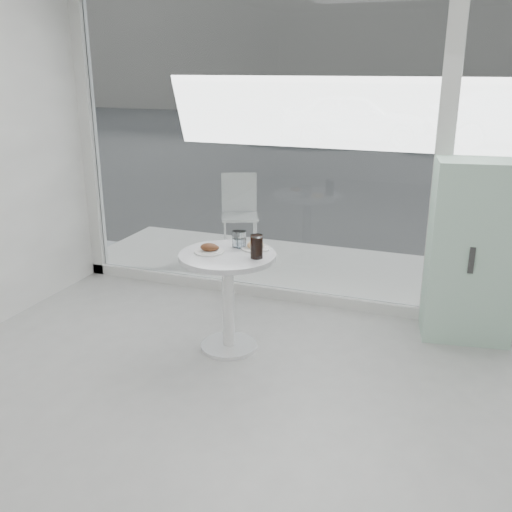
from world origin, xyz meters
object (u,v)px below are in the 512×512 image
at_px(main_table, 228,281).
at_px(water_tumbler_b, 241,240).
at_px(car_white, 355,118).
at_px(plate_fritter, 210,249).
at_px(mint_cabinet, 472,251).
at_px(plate_donut, 255,246).
at_px(cola_glass, 257,247).
at_px(patio_chair, 240,209).
at_px(water_tumbler_a, 237,240).

relative_size(main_table, water_tumbler_b, 5.98).
distance_m(car_white, plate_fritter, 12.70).
bearing_deg(mint_cabinet, plate_donut, -164.24).
bearing_deg(main_table, cola_glass, -3.32).
distance_m(mint_cabinet, patio_chair, 2.70).
relative_size(car_white, plate_fritter, 18.04).
distance_m(plate_fritter, cola_glass, 0.37).
bearing_deg(plate_donut, cola_glass, -66.85).
bearing_deg(plate_fritter, mint_cabinet, 26.21).
bearing_deg(plate_fritter, water_tumbler_a, 54.46).
relative_size(main_table, car_white, 0.19).
xyz_separation_m(water_tumbler_a, water_tumbler_b, (0.03, -0.01, 0.00)).
bearing_deg(main_table, mint_cabinet, 27.50).
bearing_deg(water_tumbler_a, plate_donut, -1.00).
bearing_deg(water_tumbler_b, car_white, 97.30).
xyz_separation_m(main_table, cola_glass, (0.23, -0.01, 0.30)).
bearing_deg(plate_fritter, plate_donut, 34.01).
xyz_separation_m(main_table, car_white, (-1.55, 12.61, 0.14)).
bearing_deg(main_table, plate_fritter, -172.35).
xyz_separation_m(car_white, water_tumbler_a, (1.56, -12.43, 0.14)).
height_order(car_white, plate_donut, car_white).
bearing_deg(main_table, water_tumbler_b, 76.88).
xyz_separation_m(main_table, plate_donut, (0.15, 0.18, 0.24)).
bearing_deg(cola_glass, patio_chair, 115.17).
xyz_separation_m(patio_chair, car_white, (-0.81, 10.55, 0.12)).
height_order(mint_cabinet, plate_donut, mint_cabinet).
relative_size(patio_chair, water_tumbler_b, 7.05).
bearing_deg(patio_chair, water_tumbler_b, -91.68).
bearing_deg(mint_cabinet, cola_glass, -157.30).
distance_m(car_white, plate_donut, 12.55).
xyz_separation_m(plate_donut, cola_glass, (0.08, -0.19, 0.06)).
distance_m(main_table, plate_fritter, 0.28).
height_order(plate_fritter, cola_glass, cola_glass).
bearing_deg(water_tumbler_a, patio_chair, 111.63).
bearing_deg(plate_fritter, cola_glass, 0.67).
xyz_separation_m(plate_fritter, cola_glass, (0.37, 0.00, 0.06)).
relative_size(water_tumbler_a, cola_glass, 0.74).
bearing_deg(water_tumbler_b, cola_glass, -43.72).
bearing_deg(plate_donut, main_table, -131.14).
height_order(main_table, plate_fritter, plate_fritter).
bearing_deg(plate_donut, mint_cabinet, 24.61).
height_order(plate_fritter, water_tumbler_b, water_tumbler_b).
xyz_separation_m(main_table, water_tumbler_b, (0.04, 0.17, 0.28)).
distance_m(mint_cabinet, water_tumbler_b, 1.80).
relative_size(plate_fritter, cola_glass, 1.31).
relative_size(main_table, patio_chair, 0.85).
distance_m(plate_fritter, water_tumbler_b, 0.26).
distance_m(plate_donut, water_tumbler_b, 0.12).
distance_m(main_table, mint_cabinet, 1.91).
bearing_deg(water_tumbler_b, mint_cabinet, 23.20).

